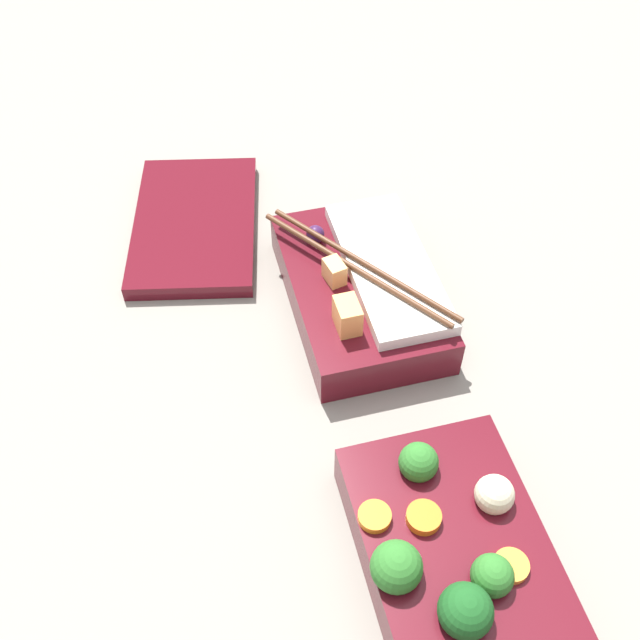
{
  "coord_description": "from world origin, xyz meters",
  "views": [
    {
      "loc": [
        -0.3,
        0.14,
        0.52
      ],
      "look_at": [
        0.1,
        0.04,
        0.04
      ],
      "focal_mm": 42.0,
      "sensor_mm": 36.0,
      "label": 1
    }
  ],
  "objects": [
    {
      "name": "ground_plane",
      "position": [
        0.0,
        0.0,
        0.0
      ],
      "size": [
        3.0,
        3.0,
        0.0
      ],
      "primitive_type": "plane",
      "color": "gray"
    },
    {
      "name": "bento_tray_vegetable",
      "position": [
        -0.13,
        0.01,
        0.02
      ],
      "size": [
        0.2,
        0.12,
        0.07
      ],
      "color": "#510F19",
      "rests_on": "ground_plane"
    },
    {
      "name": "bento_tray_rice",
      "position": [
        0.14,
        -0.01,
        0.02
      ],
      "size": [
        0.2,
        0.13,
        0.07
      ],
      "color": "#510F19",
      "rests_on": "ground_plane"
    },
    {
      "name": "bento_lid",
      "position": [
        0.28,
        0.13,
        0.01
      ],
      "size": [
        0.21,
        0.16,
        0.02
      ],
      "primitive_type": "cube",
      "rotation": [
        0.0,
        0.0,
        -0.21
      ],
      "color": "#510F19",
      "rests_on": "ground_plane"
    }
  ]
}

